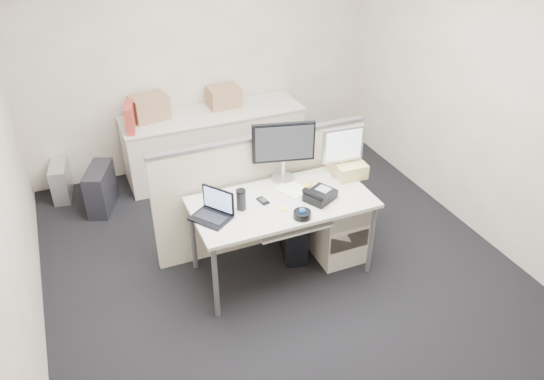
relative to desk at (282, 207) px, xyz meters
name	(u,v)px	position (x,y,z in m)	size (l,w,h in m)	color
floor	(281,269)	(0.00, 0.00, -0.67)	(4.00, 4.50, 0.01)	black
wall_back	(200,50)	(0.00, 2.25, 0.69)	(4.00, 0.02, 2.70)	beige
wall_front	(493,343)	(0.00, -2.25, 0.69)	(4.00, 0.02, 2.70)	beige
wall_right	(488,95)	(2.00, 0.00, 0.69)	(0.02, 4.50, 2.70)	beige
desk	(282,207)	(0.00, 0.00, 0.00)	(1.50, 0.75, 0.73)	#B2AEA6
keyboard_tray	(291,223)	(0.00, -0.18, -0.04)	(0.62, 0.32, 0.02)	#B2AEA6
drawer_pedestal	(335,222)	(0.55, 0.05, -0.34)	(0.40, 0.55, 0.65)	beige
cubicle_partition	(262,193)	(0.00, 0.45, -0.11)	(2.00, 0.06, 1.10)	beige
back_counter	(214,143)	(0.00, 1.93, -0.30)	(2.00, 0.60, 0.72)	beige
monitor_main	(283,152)	(0.15, 0.32, 0.34)	(0.54, 0.21, 0.54)	black
monitor_small	(342,152)	(0.65, 0.18, 0.30)	(0.38, 0.19, 0.46)	#B7B7BC
laptop	(210,207)	(-0.62, -0.02, 0.18)	(0.30, 0.22, 0.22)	black
trackball	(302,215)	(0.05, -0.28, 0.09)	(0.14, 0.14, 0.05)	black
desk_phone	(320,195)	(0.30, -0.10, 0.10)	(0.24, 0.20, 0.08)	black
paper_stack	(292,189)	(0.15, 0.12, 0.07)	(0.20, 0.25, 0.01)	white
sticky_pad	(282,208)	(-0.05, -0.11, 0.07)	(0.07, 0.07, 0.01)	#FFDC49
travel_mug	(241,200)	(-0.35, 0.02, 0.15)	(0.08, 0.08, 0.16)	black
banana	(307,186)	(0.28, 0.10, 0.08)	(0.17, 0.04, 0.04)	yellow
cellphone	(263,201)	(-0.15, 0.05, 0.07)	(0.06, 0.12, 0.02)	black
manila_folders	(347,167)	(0.72, 0.20, 0.13)	(0.27, 0.34, 0.13)	tan
keyboard	(294,217)	(0.05, -0.14, -0.02)	(0.40, 0.14, 0.02)	black
pc_tower_desk	(293,231)	(0.20, 0.20, -0.43)	(0.20, 0.50, 0.46)	black
pc_tower_spare_dark	(101,189)	(-1.33, 1.63, -0.43)	(0.20, 0.50, 0.47)	black
pc_tower_spare_silver	(61,181)	(-1.70, 2.03, -0.47)	(0.17, 0.42, 0.39)	#B7B7BC
cardboard_box_left	(150,108)	(-0.66, 2.03, 0.20)	(0.38, 0.28, 0.28)	#8D6753
cardboard_box_right	(224,97)	(0.18, 2.05, 0.18)	(0.35, 0.27, 0.25)	#8D6753
red_binder	(130,118)	(-0.90, 1.83, 0.21)	(0.08, 0.33, 0.31)	#9D3127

